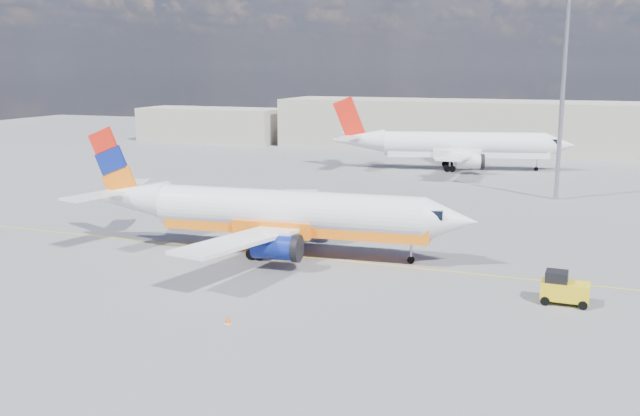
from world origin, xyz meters
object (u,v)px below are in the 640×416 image
(second_jet, at_px, (456,146))
(gse_tug, at_px, (564,289))
(traffic_cone, at_px, (228,319))
(main_jet, at_px, (277,213))

(second_jet, height_order, gse_tug, second_jet)
(traffic_cone, bearing_deg, gse_tug, 30.44)
(gse_tug, bearing_deg, traffic_cone, -148.23)
(gse_tug, distance_m, traffic_cone, 19.43)
(main_jet, height_order, second_jet, second_jet)
(main_jet, xyz_separation_m, gse_tug, (20.23, -4.50, -2.13))
(main_jet, relative_size, second_jet, 0.94)
(second_jet, bearing_deg, gse_tug, -87.64)
(main_jet, distance_m, gse_tug, 20.83)
(main_jet, bearing_deg, gse_tug, -17.13)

